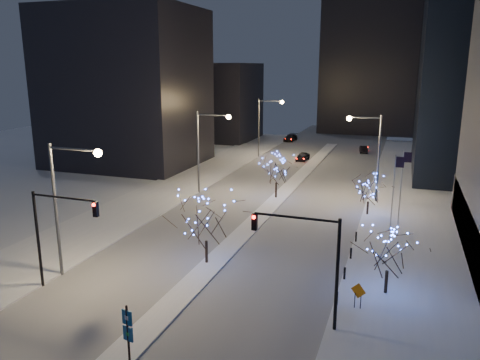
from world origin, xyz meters
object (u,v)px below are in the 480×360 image
at_px(holiday_tree_median_near, 206,218).
at_px(construction_sign, 358,293).
at_px(traffic_signal_west, 55,225).
at_px(car_near, 303,157).
at_px(traffic_signal_east, 311,253).
at_px(car_mid, 363,149).
at_px(holiday_tree_median_far, 276,169).
at_px(street_lamp_w_far, 265,120).
at_px(holiday_tree_plaza_near, 389,251).
at_px(street_lamp_east, 371,147).
at_px(wayfinding_sign, 128,330).
at_px(street_lamp_w_near, 66,193).
at_px(street_lamp_w_mid, 206,141).
at_px(car_far, 291,138).
at_px(holiday_tree_plaza_far, 369,189).

height_order(holiday_tree_median_near, construction_sign, holiday_tree_median_near).
bearing_deg(traffic_signal_west, car_near, 83.04).
distance_m(traffic_signal_east, car_mid, 61.76).
relative_size(car_near, holiday_tree_median_far, 0.70).
bearing_deg(holiday_tree_median_near, traffic_signal_east, -34.32).
xyz_separation_m(car_near, construction_sign, (13.68, -47.59, 0.52)).
relative_size(street_lamp_w_far, car_mid, 2.59).
bearing_deg(holiday_tree_plaza_near, holiday_tree_median_far, 122.75).
height_order(street_lamp_w_far, car_mid, street_lamp_w_far).
bearing_deg(construction_sign, car_mid, 117.55).
distance_m(traffic_signal_east, holiday_tree_median_far, 28.25).
height_order(traffic_signal_east, car_mid, traffic_signal_east).
bearing_deg(car_near, holiday_tree_median_near, -82.92).
xyz_separation_m(holiday_tree_median_near, construction_sign, (12.03, -3.46, -2.62)).
distance_m(street_lamp_east, wayfinding_sign, 37.38).
height_order(car_near, holiday_tree_median_far, holiday_tree_median_far).
distance_m(street_lamp_w_near, car_near, 50.36).
bearing_deg(street_lamp_w_far, street_lamp_w_mid, -90.00).
distance_m(street_lamp_w_mid, traffic_signal_east, 31.60).
relative_size(traffic_signal_east, car_far, 1.44).
height_order(street_lamp_w_mid, holiday_tree_median_near, street_lamp_w_mid).
bearing_deg(holiday_tree_median_near, holiday_tree_plaza_near, -2.68).
bearing_deg(car_far, traffic_signal_east, -71.20).
xyz_separation_m(holiday_tree_median_near, holiday_tree_median_far, (0.21, 20.23, -0.23)).
height_order(street_lamp_w_near, traffic_signal_east, street_lamp_w_near).
bearing_deg(car_near, street_lamp_east, -55.50).
bearing_deg(holiday_tree_plaza_far, holiday_tree_median_far, 163.70).
relative_size(street_lamp_w_far, holiday_tree_plaza_near, 2.11).
height_order(street_lamp_w_mid, traffic_signal_west, street_lamp_w_mid).
height_order(traffic_signal_west, holiday_tree_plaza_near, traffic_signal_west).
distance_m(traffic_signal_west, holiday_tree_plaza_far, 31.04).
xyz_separation_m(street_lamp_east, car_far, (-19.08, 41.57, -5.74)).
bearing_deg(car_far, street_lamp_east, -60.80).
bearing_deg(street_lamp_east, street_lamp_w_mid, -171.04).
distance_m(street_lamp_east, holiday_tree_plaza_far, 6.57).
bearing_deg(holiday_tree_median_far, construction_sign, -63.48).
relative_size(street_lamp_w_near, wayfinding_sign, 2.82).
height_order(car_near, holiday_tree_plaza_far, holiday_tree_plaza_far).
xyz_separation_m(street_lamp_w_near, street_lamp_w_far, (0.00, 50.00, 0.00)).
xyz_separation_m(car_far, holiday_tree_plaza_near, (22.13, -64.76, 2.47)).
bearing_deg(holiday_tree_plaza_near, street_lamp_east, 97.49).
relative_size(street_lamp_w_near, holiday_tree_median_near, 1.64).
xyz_separation_m(holiday_tree_plaza_near, holiday_tree_plaza_far, (-2.63, 17.71, -0.32)).
xyz_separation_m(traffic_signal_west, car_far, (-0.56, 71.57, -4.05)).
bearing_deg(holiday_tree_plaza_far, street_lamp_w_far, 125.27).
relative_size(traffic_signal_east, holiday_tree_median_near, 1.15).
bearing_deg(street_lamp_east, holiday_tree_plaza_far, -85.65).
relative_size(car_near, construction_sign, 2.31).
xyz_separation_m(street_lamp_w_mid, wayfinding_sign, (9.91, -33.00, -4.33)).
xyz_separation_m(holiday_tree_plaza_near, construction_sign, (-1.60, -2.83, -1.98)).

